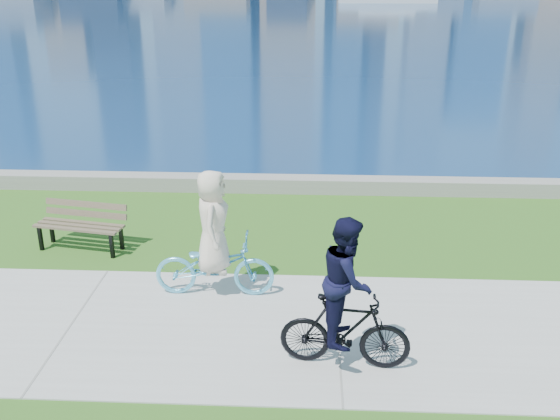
{
  "coord_description": "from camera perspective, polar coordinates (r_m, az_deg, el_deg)",
  "views": [
    {
      "loc": [
        3.55,
        -7.96,
        5.02
      ],
      "look_at": [
        3.04,
        2.1,
        1.1
      ],
      "focal_mm": 40.0,
      "sensor_mm": 36.0,
      "label": 1
    }
  ],
  "objects": [
    {
      "name": "cyclist_woman",
      "position": [
        10.05,
        -6.07,
        -3.65
      ],
      "size": [
        0.7,
        1.94,
        2.12
      ],
      "rotation": [
        0.0,
        0.0,
        1.58
      ],
      "color": "#63CAF1",
      "rests_on": "ground"
    },
    {
      "name": "park_bench",
      "position": [
        12.38,
        -17.67,
        -1.04
      ],
      "size": [
        1.77,
        0.88,
        0.87
      ],
      "rotation": [
        0.0,
        0.0,
        -0.18
      ],
      "color": "black",
      "rests_on": "ground"
    },
    {
      "name": "concrete_path",
      "position": [
        10.05,
        -18.49,
        -9.86
      ],
      "size": [
        80.0,
        3.5,
        0.02
      ],
      "primitive_type": "cube",
      "color": "#ADADA8",
      "rests_on": "ground"
    },
    {
      "name": "ground",
      "position": [
        10.06,
        -18.48,
        -9.91
      ],
      "size": [
        320.0,
        320.0,
        0.0
      ],
      "primitive_type": "plane",
      "color": "#2A5A17",
      "rests_on": "ground"
    },
    {
      "name": "seawall",
      "position": [
        15.38,
        -10.61,
        2.53
      ],
      "size": [
        90.0,
        0.5,
        0.35
      ],
      "primitive_type": "cube",
      "color": "gray",
      "rests_on": "ground"
    },
    {
      "name": "cyclist_man",
      "position": [
        8.24,
        6.05,
        -8.74
      ],
      "size": [
        0.72,
        1.77,
        2.14
      ],
      "rotation": [
        0.0,
        0.0,
        1.46
      ],
      "color": "black",
      "rests_on": "ground"
    },
    {
      "name": "bay_water",
      "position": [
        80.2,
        0.36,
        17.68
      ],
      "size": [
        320.0,
        131.0,
        0.01
      ],
      "primitive_type": "cube",
      "color": "navy",
      "rests_on": "ground"
    }
  ]
}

